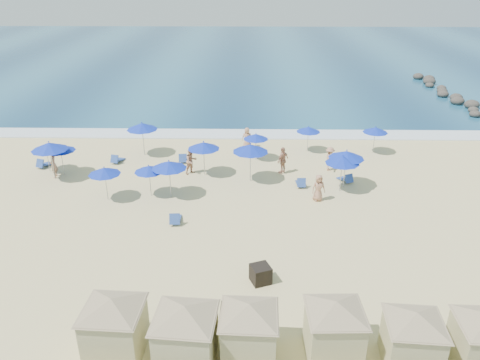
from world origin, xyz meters
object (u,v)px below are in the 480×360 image
object	(u,v)px
umbrella_3	(104,171)
umbrella_6	(169,165)
umbrella_8	(250,148)
cabana_0	(114,319)
umbrella_9	(308,129)
umbrella_2	(46,147)
beachgoer_5	(318,188)
cabana_2	(249,324)
umbrella_5	(149,169)
trash_bin	(261,274)
beachgoer_1	(191,161)
cabana_3	(335,321)
umbrella_1	(49,146)
cabana_4	(414,332)
beachgoer_3	(330,159)
beachgoer_4	(247,138)
umbrella_7	(256,137)
umbrella_11	(342,160)
umbrella_4	(142,126)
beachgoer_0	(53,164)
cabana_1	(185,327)
rock_jetty	(462,103)
umbrella_13	(376,130)
umbrella_10	(346,155)
umbrella_12	(204,146)
umbrella_0	(60,148)
beachgoer_2	(283,160)

from	to	relation	value
umbrella_3	umbrella_6	distance (m)	3.86
umbrella_8	cabana_0	bearing A→B (deg)	-107.73
umbrella_9	umbrella_6	bearing A→B (deg)	-139.49
umbrella_2	umbrella_8	world-z (taller)	umbrella_8
umbrella_8	beachgoer_5	distance (m)	5.21
cabana_2	umbrella_5	size ratio (longest dim) A/B	2.01
trash_bin	beachgoer_1	size ratio (longest dim) A/B	0.46
cabana_3	umbrella_1	distance (m)	22.30
umbrella_1	umbrella_3	size ratio (longest dim) A/B	1.23
cabana_4	umbrella_5	size ratio (longest dim) A/B	1.94
trash_bin	umbrella_9	xyz separation A→B (m)	(3.97, 16.59, 1.38)
umbrella_9	beachgoer_3	xyz separation A→B (m)	(1.12, -3.65, -0.94)
cabana_3	beachgoer_4	bearing A→B (deg)	98.52
umbrella_7	umbrella_11	size ratio (longest dim) A/B	0.85
beachgoer_1	umbrella_4	bearing A→B (deg)	99.01
umbrella_1	umbrella_2	xyz separation A→B (m)	(-0.85, 1.29, -0.58)
cabana_4	umbrella_6	xyz separation A→B (m)	(-10.61, 13.30, 0.68)
umbrella_5	beachgoer_0	distance (m)	7.60
cabana_1	umbrella_3	size ratio (longest dim) A/B	1.99
umbrella_8	beachgoer_3	world-z (taller)	umbrella_8
rock_jetty	umbrella_13	distance (m)	18.38
cabana_4	umbrella_8	bearing A→B (deg)	109.81
cabana_0	umbrella_2	size ratio (longest dim) A/B	2.10
umbrella_11	beachgoer_0	world-z (taller)	umbrella_11
umbrella_10	beachgoer_5	world-z (taller)	umbrella_10
umbrella_12	umbrella_13	world-z (taller)	umbrella_12
trash_bin	umbrella_3	size ratio (longest dim) A/B	0.38
umbrella_13	cabana_1	bearing A→B (deg)	-119.04
trash_bin	umbrella_7	bearing A→B (deg)	68.74
cabana_2	umbrella_2	bearing A→B (deg)	129.68
umbrella_1	beachgoer_4	bearing A→B (deg)	26.11
umbrella_5	beachgoer_1	size ratio (longest dim) A/B	1.15
beachgoer_4	umbrella_11	bearing A→B (deg)	127.93
cabana_4	umbrella_7	size ratio (longest dim) A/B	1.94
cabana_1	umbrella_3	bearing A→B (deg)	116.69
umbrella_4	umbrella_13	bearing A→B (deg)	2.38
umbrella_12	umbrella_0	bearing A→B (deg)	-179.03
beachgoer_4	umbrella_0	bearing A→B (deg)	24.47
trash_bin	umbrella_0	distance (m)	17.81
beachgoer_5	umbrella_10	bearing A→B (deg)	33.41
trash_bin	beachgoer_4	xyz separation A→B (m)	(-0.71, 17.40, 0.40)
umbrella_13	umbrella_2	bearing A→B (deg)	-170.29
umbrella_2	beachgoer_5	distance (m)	18.64
umbrella_11	beachgoer_3	world-z (taller)	umbrella_11
beachgoer_5	cabana_0	bearing A→B (deg)	-137.61
umbrella_2	beachgoer_2	xyz separation A→B (m)	(16.26, 0.07, -0.84)
trash_bin	beachgoer_3	size ratio (longest dim) A/B	0.48
umbrella_2	umbrella_9	size ratio (longest dim) A/B	0.99
umbrella_10	cabana_3	bearing A→B (deg)	-101.96
cabana_2	umbrella_1	size ratio (longest dim) A/B	1.54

